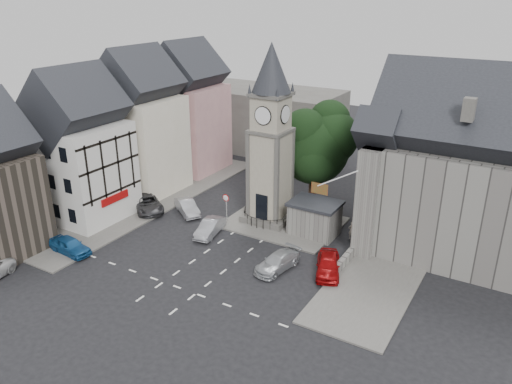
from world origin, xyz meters
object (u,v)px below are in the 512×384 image
Objects in this scene: car_east_red at (328,265)px; pedestrian at (352,230)px; clock_tower at (271,137)px; stone_shelter at (315,218)px; car_west_blue at (70,246)px.

pedestrian reaches higher than car_east_red.
pedestrian is at bearing 2.20° from clock_tower.
pedestrian is at bearing 14.01° from stone_shelter.
stone_shelter reaches higher than car_east_red.
car_east_red is 6.38m from pedestrian.
car_west_blue is at bearing -139.44° from stone_shelter.
pedestrian is (3.20, 0.80, -0.74)m from stone_shelter.
car_east_red is at bearing -63.78° from car_west_blue.
car_west_blue is 2.51× the size of pedestrian.
stone_shelter is 6.73m from car_east_red.
car_east_red reaches higher than car_west_blue.
car_east_red is at bearing 64.21° from pedestrian.
stone_shelter is 1.06× the size of car_west_blue.
car_east_red is 2.71× the size of pedestrian.
stone_shelter reaches higher than car_west_blue.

